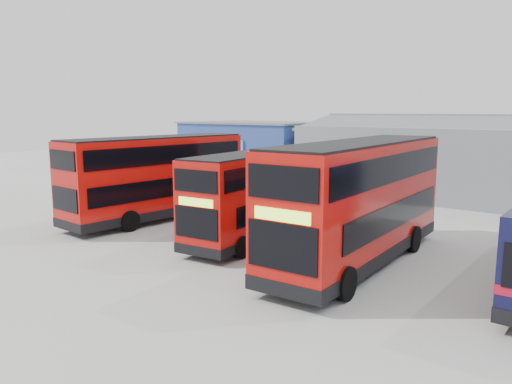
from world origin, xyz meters
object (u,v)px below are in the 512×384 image
object	(u,v)px
double_decker_right	(359,204)
panel_van	(205,168)
double_decker_left	(157,179)
double_decker_centre	(260,195)
office_block	(255,150)

from	to	relation	value
double_decker_right	panel_van	size ratio (longest dim) A/B	2.51
double_decker_left	panel_van	xyz separation A→B (m)	(-9.09, 13.31, -1.22)
double_decker_right	panel_van	xyz separation A→B (m)	(-21.86, 13.83, -1.33)
double_decker_centre	double_decker_right	world-z (taller)	double_decker_right
office_block	panel_van	xyz separation A→B (m)	(-2.37, -4.16, -1.45)
panel_van	double_decker_right	bearing A→B (deg)	-28.96
double_decker_centre	panel_van	distance (m)	20.84
office_block	double_decker_centre	size ratio (longest dim) A/B	1.21
double_decker_left	panel_van	distance (m)	16.16
double_decker_left	double_decker_right	distance (m)	12.78
office_block	panel_van	bearing A→B (deg)	-119.62
office_block	double_decker_left	distance (m)	18.72
office_block	double_decker_left	xyz separation A→B (m)	(6.73, -17.47, -0.23)
double_decker_centre	double_decker_right	xyz separation A→B (m)	(5.65, -0.78, 0.37)
double_decker_right	panel_van	bearing A→B (deg)	144.61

